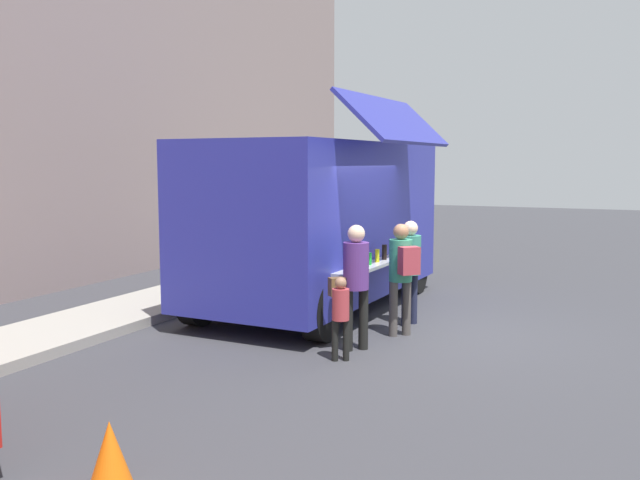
# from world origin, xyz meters

# --- Properties ---
(ground_plane) EXTENTS (60.00, 60.00, 0.00)m
(ground_plane) POSITION_xyz_m (0.00, 0.00, 0.00)
(ground_plane) COLOR #38383D
(curb_strip) EXTENTS (28.00, 1.60, 0.15)m
(curb_strip) POSITION_xyz_m (-3.20, 4.77, 0.07)
(curb_strip) COLOR #9E998E
(curb_strip) RESTS_ON ground
(food_truck_main) EXTENTS (5.56, 3.42, 3.58)m
(food_truck_main) POSITION_xyz_m (0.80, 2.15, 1.58)
(food_truck_main) COLOR #2C309F
(food_truck_main) RESTS_ON ground
(traffic_cone_orange) EXTENTS (0.36, 0.36, 0.55)m
(traffic_cone_orange) POSITION_xyz_m (-6.01, 0.85, 0.28)
(traffic_cone_orange) COLOR orange
(traffic_cone_orange) RESTS_ON ground
(trash_bin) EXTENTS (0.60, 0.60, 0.97)m
(trash_bin) POSITION_xyz_m (4.61, 4.47, 0.48)
(trash_bin) COLOR #2F5F36
(trash_bin) RESTS_ON ground
(customer_front_ordering) EXTENTS (0.34, 0.34, 1.65)m
(customer_front_ordering) POSITION_xyz_m (0.21, 0.32, 0.98)
(customer_front_ordering) COLOR #1E223A
(customer_front_ordering) RESTS_ON ground
(customer_mid_with_backpack) EXTENTS (0.51, 0.51, 1.66)m
(customer_mid_with_backpack) POSITION_xyz_m (-0.53, 0.22, 1.02)
(customer_mid_with_backpack) COLOR #4C4642
(customer_mid_with_backpack) RESTS_ON ground
(customer_rear_waiting) EXTENTS (0.49, 0.50, 1.72)m
(customer_rear_waiting) POSITION_xyz_m (-1.51, 0.57, 1.02)
(customer_rear_waiting) COLOR black
(customer_rear_waiting) RESTS_ON ground
(child_near_queue) EXTENTS (0.22, 0.22, 1.09)m
(child_near_queue) POSITION_xyz_m (-2.06, 0.55, 0.65)
(child_near_queue) COLOR black
(child_near_queue) RESTS_ON ground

